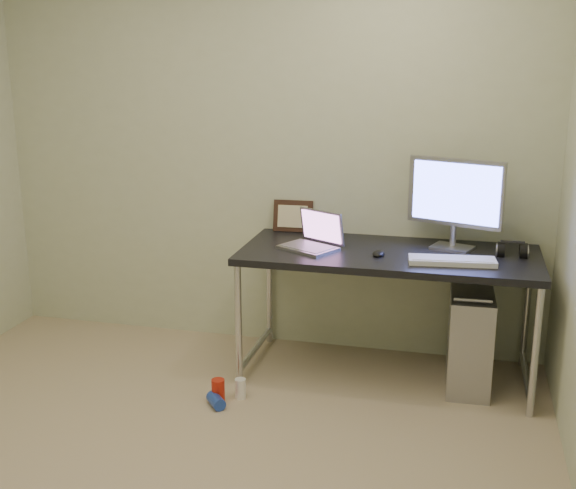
# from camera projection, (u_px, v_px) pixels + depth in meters

# --- Properties ---
(floor) EXTENTS (3.50, 3.50, 0.00)m
(floor) POSITION_uv_depth(u_px,v_px,m) (159.00, 487.00, 3.15)
(floor) COLOR tan
(floor) RESTS_ON ground
(wall_back) EXTENTS (3.50, 0.02, 2.50)m
(wall_back) POSITION_uv_depth(u_px,v_px,m) (265.00, 150.00, 4.47)
(wall_back) COLOR beige
(wall_back) RESTS_ON ground
(desk) EXTENTS (1.67, 0.73, 0.75)m
(desk) POSITION_uv_depth(u_px,v_px,m) (389.00, 264.00, 4.08)
(desk) COLOR black
(desk) RESTS_ON ground
(tower_computer) EXTENTS (0.25, 0.54, 0.59)m
(tower_computer) POSITION_uv_depth(u_px,v_px,m) (469.00, 337.00, 4.07)
(tower_computer) COLOR #ABABAF
(tower_computer) RESTS_ON ground
(cable_a) EXTENTS (0.01, 0.16, 0.69)m
(cable_a) POSITION_uv_depth(u_px,v_px,m) (463.00, 298.00, 4.35)
(cable_a) COLOR black
(cable_a) RESTS_ON ground
(cable_b) EXTENTS (0.02, 0.11, 0.71)m
(cable_b) POSITION_uv_depth(u_px,v_px,m) (478.00, 304.00, 4.31)
(cable_b) COLOR black
(cable_b) RESTS_ON ground
(can_red) EXTENTS (0.08, 0.08, 0.13)m
(can_red) POSITION_uv_depth(u_px,v_px,m) (218.00, 391.00, 3.90)
(can_red) COLOR red
(can_red) RESTS_ON ground
(can_white) EXTENTS (0.06, 0.06, 0.11)m
(can_white) POSITION_uv_depth(u_px,v_px,m) (240.00, 388.00, 3.95)
(can_white) COLOR white
(can_white) RESTS_ON ground
(can_blue) EXTENTS (0.13, 0.14, 0.07)m
(can_blue) POSITION_uv_depth(u_px,v_px,m) (216.00, 401.00, 3.85)
(can_blue) COLOR #2343B3
(can_blue) RESTS_ON ground
(laptop) EXTENTS (0.39, 0.36, 0.21)m
(laptop) POSITION_uv_depth(u_px,v_px,m) (313.00, 239.00, 4.13)
(laptop) COLOR #A6A5AC
(laptop) RESTS_ON desk
(monitor) EXTENTS (0.53, 0.23, 0.52)m
(monitor) POSITION_uv_depth(u_px,v_px,m) (455.00, 197.00, 4.04)
(monitor) COLOR #A6A5AC
(monitor) RESTS_ON desk
(keyboard) EXTENTS (0.47, 0.20, 0.03)m
(keyboard) POSITION_uv_depth(u_px,v_px,m) (452.00, 261.00, 3.83)
(keyboard) COLOR silver
(keyboard) RESTS_ON desk
(mouse_right) EXTENTS (0.07, 0.10, 0.03)m
(mouse_right) POSITION_uv_depth(u_px,v_px,m) (493.00, 261.00, 3.81)
(mouse_right) COLOR black
(mouse_right) RESTS_ON desk
(mouse_left) EXTENTS (0.07, 0.11, 0.04)m
(mouse_left) POSITION_uv_depth(u_px,v_px,m) (378.00, 252.00, 3.98)
(mouse_left) COLOR black
(mouse_left) RESTS_ON desk
(headphones) EXTENTS (0.16, 0.10, 0.11)m
(headphones) POSITION_uv_depth(u_px,v_px,m) (512.00, 251.00, 3.97)
(headphones) COLOR black
(headphones) RESTS_ON desk
(picture_frame) EXTENTS (0.25, 0.08, 0.20)m
(picture_frame) POSITION_uv_depth(u_px,v_px,m) (293.00, 216.00, 4.50)
(picture_frame) COLOR black
(picture_frame) RESTS_ON desk
(webcam) EXTENTS (0.05, 0.04, 0.13)m
(webcam) POSITION_uv_depth(u_px,v_px,m) (329.00, 221.00, 4.39)
(webcam) COLOR silver
(webcam) RESTS_ON desk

